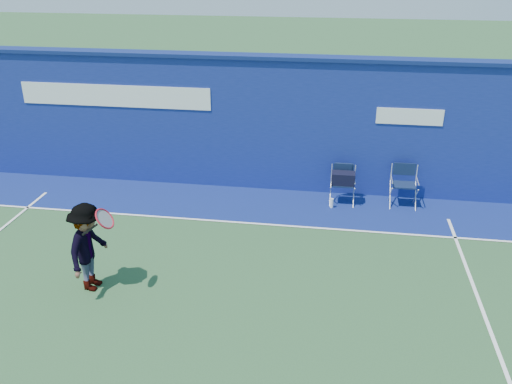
# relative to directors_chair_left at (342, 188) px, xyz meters

# --- Properties ---
(ground) EXTENTS (80.00, 80.00, 0.00)m
(ground) POSITION_rel_directors_chair_left_xyz_m (-2.28, -4.50, -0.37)
(ground) COLOR #2A502C
(ground) RESTS_ON ground
(stadium_wall) EXTENTS (24.00, 0.50, 3.08)m
(stadium_wall) POSITION_rel_directors_chair_left_xyz_m (-2.28, 0.70, 1.18)
(stadium_wall) COLOR navy
(stadium_wall) RESTS_ON ground
(out_of_bounds_strip) EXTENTS (24.00, 1.80, 0.01)m
(out_of_bounds_strip) POSITION_rel_directors_chair_left_xyz_m (-2.28, -0.40, -0.36)
(out_of_bounds_strip) COLOR navy
(out_of_bounds_strip) RESTS_ON ground
(court_lines) EXTENTS (24.00, 12.00, 0.01)m
(court_lines) POSITION_rel_directors_chair_left_xyz_m (-2.28, -3.90, -0.35)
(court_lines) COLOR white
(court_lines) RESTS_ON out_of_bounds_strip
(directors_chair_left) EXTENTS (0.51, 0.47, 0.86)m
(directors_chair_left) POSITION_rel_directors_chair_left_xyz_m (0.00, 0.00, 0.00)
(directors_chair_left) COLOR silver
(directors_chair_left) RESTS_ON ground
(directors_chair_right) EXTENTS (0.54, 0.49, 0.91)m
(directors_chair_right) POSITION_rel_directors_chair_left_xyz_m (1.32, 0.08, -0.08)
(directors_chair_right) COLOR silver
(directors_chair_right) RESTS_ON ground
(water_bottle) EXTENTS (0.07, 0.07, 0.22)m
(water_bottle) POSITION_rel_directors_chair_left_xyz_m (-0.21, -0.29, -0.26)
(water_bottle) COLOR white
(water_bottle) RESTS_ON ground
(tennis_player) EXTENTS (0.85, 1.02, 1.53)m
(tennis_player) POSITION_rel_directors_chair_left_xyz_m (-4.07, -3.94, 0.40)
(tennis_player) COLOR #EA4738
(tennis_player) RESTS_ON ground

